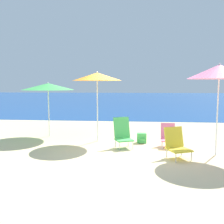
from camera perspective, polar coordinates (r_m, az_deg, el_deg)
ground_plane at (r=7.32m, az=3.19°, el=-8.46°), size 60.00×60.00×0.00m
sea_water at (r=32.43m, az=4.87°, el=3.12°), size 60.00×40.00×0.01m
beach_umbrella_orange at (r=8.09m, az=-3.41°, el=8.04°), size 1.59×1.59×2.28m
beach_umbrella_green at (r=9.15m, az=-14.41°, el=5.64°), size 1.84×1.84×1.94m
beach_umbrella_pink at (r=7.00m, az=23.33°, el=8.44°), size 1.61×1.61×2.41m
beach_chair_yellow at (r=6.60m, az=14.49°, el=-6.95°), size 0.70×0.74×0.78m
beach_chair_pink at (r=7.73m, az=12.69°, el=-5.25°), size 0.45×0.58×0.69m
beach_chair_green at (r=7.41m, az=2.45°, el=-4.76°), size 0.64×0.66×0.89m
backpack_green at (r=8.07m, az=6.80°, el=-5.93°), size 0.30×0.23×0.32m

